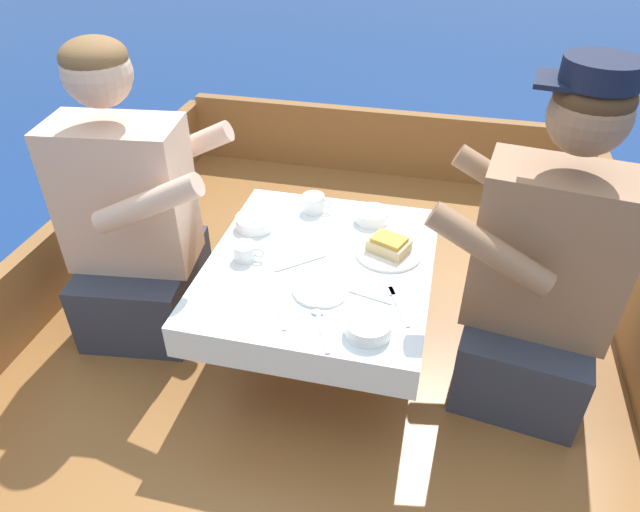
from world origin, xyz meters
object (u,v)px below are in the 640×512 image
Objects in this scene: person_starboard at (540,278)px; sandwich at (389,245)px; coffee_cup_port at (314,203)px; coffee_cup_starboard at (245,251)px; person_port at (133,224)px.

sandwich is (-0.44, 0.06, 0.00)m from person_starboard.
person_starboard is at bearing -8.30° from sandwich.
coffee_cup_port is 1.07× the size of coffee_cup_starboard.
person_port reaches higher than coffee_cup_port.
sandwich is 0.44m from coffee_cup_starboard.
coffee_cup_port is (0.55, 0.25, 0.01)m from person_port.
person_starboard is 10.47× the size of coffee_cup_starboard.
coffee_cup_starboard is (-0.42, -0.13, -0.01)m from sandwich.
person_port is at bearing -176.18° from sandwich.
person_starboard is 7.22× the size of sandwich.
person_port is 0.60m from coffee_cup_port.
person_starboard is at bearing -19.71° from coffee_cup_port.
coffee_cup_port is at bearing 67.21° from coffee_cup_starboard.
person_port is 1.27m from person_starboard.
person_port is 0.84m from sandwich.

